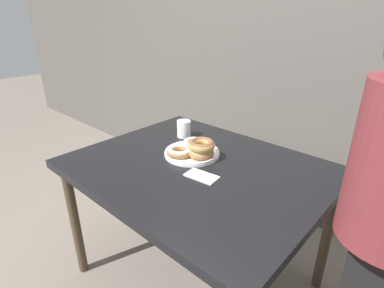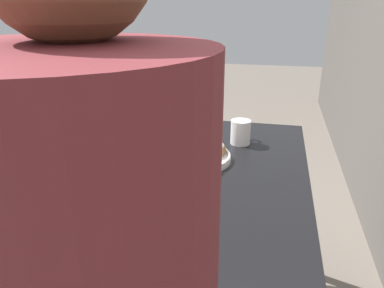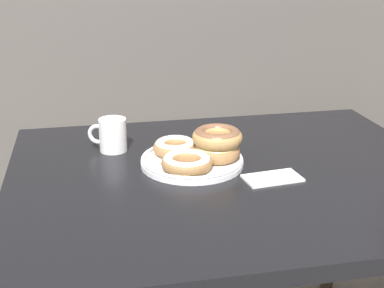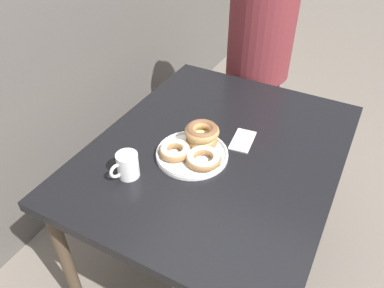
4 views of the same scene
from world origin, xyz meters
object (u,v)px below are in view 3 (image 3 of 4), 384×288
object	(u,v)px
donut_plate	(198,152)
coffee_mug	(112,134)
napkin	(272,178)
dining_table	(231,194)

from	to	relation	value
donut_plate	coffee_mug	distance (m)	0.27
donut_plate	napkin	world-z (taller)	donut_plate
coffee_mug	napkin	distance (m)	0.49
donut_plate	dining_table	bearing A→B (deg)	-36.79
dining_table	napkin	world-z (taller)	napkin
dining_table	donut_plate	xyz separation A→B (m)	(-0.08, 0.06, 0.11)
donut_plate	coffee_mug	world-z (taller)	donut_plate
dining_table	donut_plate	size ratio (longest dim) A/B	3.96
donut_plate	coffee_mug	bearing A→B (deg)	144.42
dining_table	coffee_mug	size ratio (longest dim) A/B	10.43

